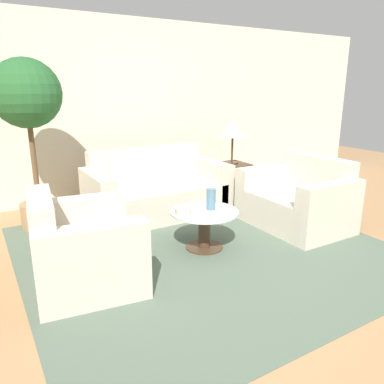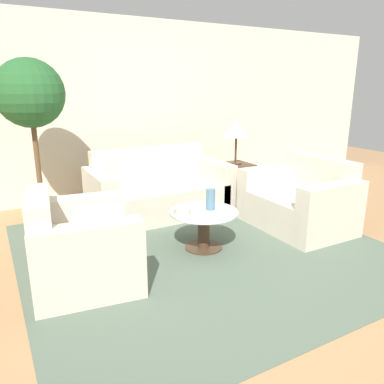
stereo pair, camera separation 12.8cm
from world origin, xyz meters
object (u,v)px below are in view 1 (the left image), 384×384
object	(u,v)px
vase	(211,199)
coffee_table	(204,224)
bowl	(183,212)
loveseat	(299,202)
armchair	(80,252)
potted_plant	(28,108)
sofa_main	(156,193)
table_lamp	(233,129)

from	to	relation	value
vase	coffee_table	bearing A→B (deg)	-171.92
coffee_table	bowl	distance (m)	0.30
loveseat	coffee_table	bearing A→B (deg)	-89.75
coffee_table	bowl	size ratio (longest dim) A/B	4.37
armchair	loveseat	distance (m)	2.65
loveseat	potted_plant	distance (m)	3.30
sofa_main	loveseat	size ratio (longest dim) A/B	1.46
table_lamp	potted_plant	bearing A→B (deg)	173.98
sofa_main	armchair	bearing A→B (deg)	-135.12
loveseat	bowl	bearing A→B (deg)	-90.12
vase	bowl	distance (m)	0.34
vase	potted_plant	bearing A→B (deg)	133.59
vase	armchair	bearing A→B (deg)	-176.85
potted_plant	bowl	world-z (taller)	potted_plant
table_lamp	bowl	xyz separation A→B (m)	(-1.52, -1.24, -0.60)
sofa_main	table_lamp	bearing A→B (deg)	-1.35
potted_plant	coffee_table	bearing A→B (deg)	-48.39
sofa_main	vase	size ratio (longest dim) A/B	8.05
coffee_table	bowl	xyz separation A→B (m)	(-0.25, 0.01, 0.18)
table_lamp	bowl	size ratio (longest dim) A/B	3.88
potted_plant	bowl	size ratio (longest dim) A/B	12.08
loveseat	potted_plant	world-z (taller)	potted_plant
armchair	coffee_table	distance (m)	1.30
armchair	coffee_table	xyz separation A→B (m)	(1.29, 0.06, -0.02)
armchair	loveseat	xyz separation A→B (m)	(2.65, 0.06, -0.00)
potted_plant	bowl	bearing A→B (deg)	-53.81
sofa_main	potted_plant	xyz separation A→B (m)	(-1.41, 0.25, 1.12)
armchair	potted_plant	world-z (taller)	potted_plant
coffee_table	loveseat	bearing A→B (deg)	-0.08
armchair	bowl	xyz separation A→B (m)	(1.05, 0.07, 0.16)
sofa_main	armchair	distance (m)	1.90
table_lamp	vase	size ratio (longest dim) A/B	2.81
loveseat	armchair	bearing A→B (deg)	-88.33
table_lamp	vase	world-z (taller)	table_lamp
loveseat	table_lamp	size ratio (longest dim) A/B	1.96
sofa_main	potted_plant	world-z (taller)	potted_plant
sofa_main	vase	world-z (taller)	sofa_main
loveseat	vase	xyz separation A→B (m)	(-1.27, 0.01, 0.24)
potted_plant	table_lamp	bearing A→B (deg)	-6.02
sofa_main	bowl	distance (m)	1.32
potted_plant	vase	world-z (taller)	potted_plant
sofa_main	coffee_table	bearing A→B (deg)	-92.45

